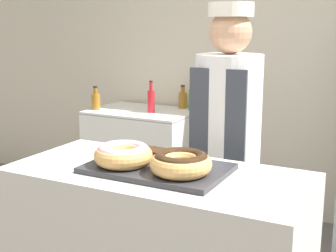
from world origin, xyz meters
The scene contains 12 objects.
wall_back centered at (0.00, 2.13, 1.35)m, with size 8.00×0.06×2.70m.
serving_tray centered at (0.00, 0.00, 0.99)m, with size 0.60×0.39×0.02m.
donut_light_glaze centered at (-0.14, -0.05, 1.05)m, with size 0.26×0.26×0.09m.
donut_chocolate_glaze centered at (0.14, -0.05, 1.05)m, with size 0.26×0.26×0.09m.
brownie_back_left centered at (-0.10, 0.13, 1.01)m, with size 0.10×0.10×0.03m.
brownie_back_right centered at (0.10, 0.13, 1.01)m, with size 0.10×0.10×0.03m.
baker_person centered at (0.09, 0.63, 0.91)m, with size 0.35×0.35×1.71m.
chest_freezer centered at (-1.11, 1.75, 0.44)m, with size 0.89×0.63×0.87m.
bottle_green centered at (-0.72, 1.95, 0.97)m, with size 0.06×0.06×0.25m.
bottle_amber centered at (-0.84, 2.00, 0.95)m, with size 0.07×0.07×0.21m.
bottle_amber_b centered at (-1.49, 1.60, 0.95)m, with size 0.08×0.08×0.21m.
bottle_red centered at (-0.99, 1.69, 0.97)m, with size 0.06×0.06×0.27m.
Camera 1 is at (0.93, -1.70, 1.59)m, focal length 50.00 mm.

